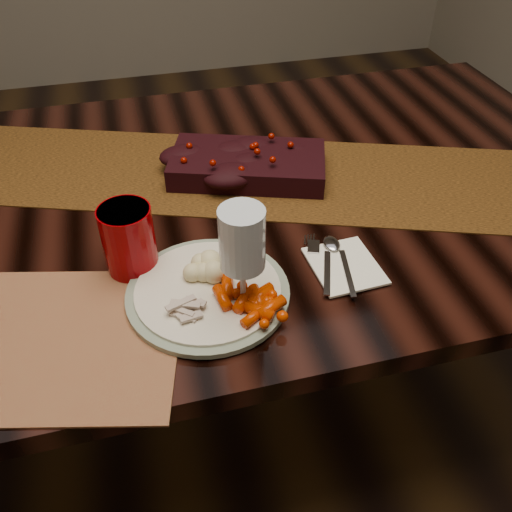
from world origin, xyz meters
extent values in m
plane|color=black|center=(0.00, 0.00, 0.00)|extent=(5.00, 5.00, 0.00)
cube|color=black|center=(0.00, 0.00, 0.38)|extent=(1.80, 1.00, 0.75)
cube|color=black|center=(0.05, 0.06, 0.75)|extent=(1.60, 0.85, 0.00)
cube|color=brown|center=(-0.32, -0.33, 0.75)|extent=(0.47, 0.39, 0.00)
cylinder|color=beige|center=(-0.06, -0.30, 0.76)|extent=(0.27, 0.27, 0.01)
cube|color=white|center=(0.19, -0.30, 0.76)|extent=(0.12, 0.14, 0.00)
cylinder|color=#810004|center=(-0.17, -0.20, 0.81)|extent=(0.11, 0.11, 0.12)
camera|label=1|loc=(-0.14, -0.94, 1.39)|focal=38.00mm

